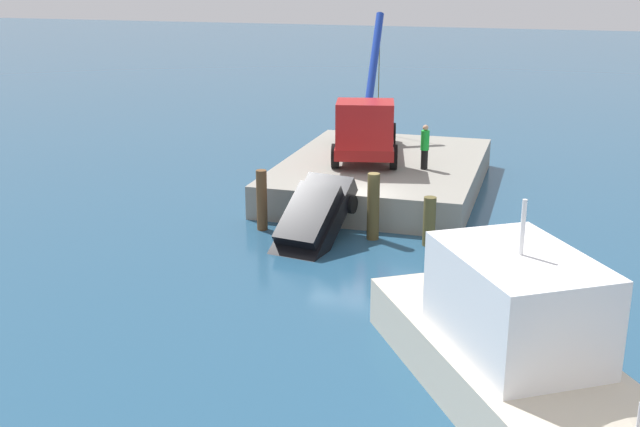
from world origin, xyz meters
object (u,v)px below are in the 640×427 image
object	(u,v)px
dock_worker	(425,147)
salvaged_car	(310,227)
crane_truck	(366,129)
moored_yacht	(559,423)

from	to	relation	value
dock_worker	salvaged_car	size ratio (longest dim) A/B	0.41
crane_truck	salvaged_car	bearing A→B (deg)	-1.22
salvaged_car	crane_truck	bearing A→B (deg)	178.78
salvaged_car	moored_yacht	size ratio (longest dim) A/B	0.37
crane_truck	dock_worker	size ratio (longest dim) A/B	4.67
dock_worker	moored_yacht	xyz separation A→B (m)	(16.57, 5.46, -1.69)
dock_worker	crane_truck	bearing A→B (deg)	-107.52
dock_worker	salvaged_car	world-z (taller)	dock_worker
crane_truck	moored_yacht	size ratio (longest dim) A/B	0.71
dock_worker	moored_yacht	distance (m)	17.53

